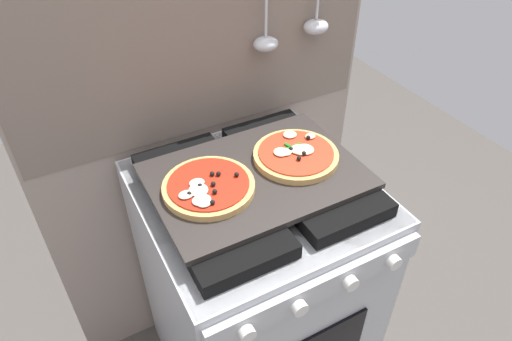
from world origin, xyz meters
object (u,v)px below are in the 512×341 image
Objects in this scene: baking_tray at (256,176)px; pizza_right at (296,154)px; stove at (256,285)px; pizza_left at (208,187)px.

pizza_right is at bearing 3.60° from baking_tray.
stove is 0.46m from baking_tray.
pizza_right reaches higher than baking_tray.
pizza_left and pizza_right have the same top height.
baking_tray reaches higher than stove.
pizza_left is 0.26m from pizza_right.
pizza_left is (-0.14, -0.00, 0.02)m from baking_tray.
stove is 3.92× the size of pizza_left.
pizza_right reaches higher than stove.
baking_tray is (0.00, 0.00, 0.46)m from stove.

